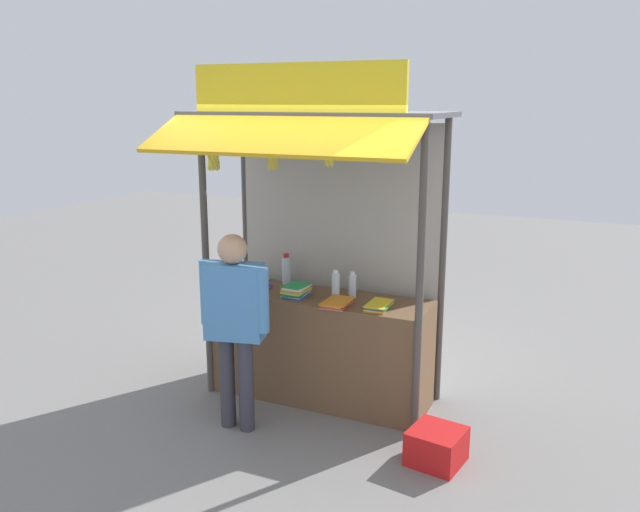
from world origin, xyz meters
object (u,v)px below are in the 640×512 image
magazine_stack_far_left (256,288)px  plastic_crate (436,446)px  water_bottle_back_left (286,270)px  magazine_stack_right (296,291)px  water_bottle_back_right (352,285)px  vendor_person (235,314)px  water_bottle_far_right (237,270)px  magazine_stack_rear_center (337,303)px  water_bottle_mid_left (336,285)px  banana_bunch_inner_left (330,156)px  banana_bunch_leftmost (213,160)px  magazine_stack_front_left (379,305)px  banana_bunch_rightmost (272,160)px

magazine_stack_far_left → plastic_crate: (1.78, -0.57, -0.81)m
water_bottle_back_left → magazine_stack_right: water_bottle_back_left is taller
water_bottle_back_right → vendor_person: (-0.63, -0.84, -0.08)m
water_bottle_far_right → magazine_stack_rear_center: size_ratio=0.84×
water_bottle_far_right → water_bottle_back_left: (0.41, 0.17, 0.01)m
magazine_stack_right → water_bottle_mid_left: bearing=16.3°
banana_bunch_inner_left → vendor_person: bearing=-148.6°
water_bottle_back_left → magazine_stack_far_left: size_ratio=0.94×
water_bottle_mid_left → banana_bunch_leftmost: size_ratio=0.73×
water_bottle_far_right → banana_bunch_inner_left: banana_bunch_inner_left is taller
magazine_stack_front_left → banana_bunch_inner_left: (-0.31, -0.29, 1.19)m
banana_bunch_leftmost → magazine_stack_right: bearing=28.1°
water_bottle_mid_left → banana_bunch_leftmost: banana_bunch_leftmost is taller
water_bottle_far_right → vendor_person: 0.96m
magazine_stack_right → banana_bunch_rightmost: banana_bunch_rightmost is taller
water_bottle_far_right → banana_bunch_rightmost: size_ratio=0.85×
water_bottle_mid_left → banana_bunch_inner_left: size_ratio=0.93×
magazine_stack_far_left → banana_bunch_rightmost: size_ratio=0.96×
water_bottle_mid_left → magazine_stack_rear_center: bearing=-63.9°
magazine_stack_far_left → plastic_crate: size_ratio=0.82×
water_bottle_mid_left → magazine_stack_rear_center: size_ratio=0.78×
magazine_stack_front_left → magazine_stack_far_left: bearing=178.2°
magazine_stack_rear_center → banana_bunch_inner_left: (0.03, -0.22, 1.19)m
water_bottle_back_right → magazine_stack_front_left: 0.35m
magazine_stack_rear_center → plastic_crate: (0.97, -0.46, -0.81)m
water_bottle_back_right → magazine_stack_front_left: bearing=-30.2°
banana_bunch_leftmost → water_bottle_back_left: bearing=62.2°
plastic_crate → water_bottle_far_right: bearing=161.5°
magazine_stack_rear_center → banana_bunch_rightmost: (-0.45, -0.22, 1.15)m
water_bottle_back_left → water_bottle_far_right: bearing=-157.9°
water_bottle_far_right → banana_bunch_leftmost: 1.12m
banana_bunch_inner_left → vendor_person: (-0.62, -0.38, -1.19)m
water_bottle_back_left → water_bottle_mid_left: water_bottle_back_left is taller
magazine_stack_rear_center → magazine_stack_front_left: bearing=11.9°
banana_bunch_inner_left → banana_bunch_leftmost: size_ratio=0.78×
magazine_stack_rear_center → vendor_person: size_ratio=0.20×
water_bottle_back_left → magazine_stack_rear_center: size_ratio=0.90×
water_bottle_mid_left → magazine_stack_right: bearing=-163.7°
magazine_stack_right → magazine_stack_rear_center: (0.41, -0.08, -0.03)m
banana_bunch_leftmost → magazine_stack_far_left: bearing=62.9°
banana_bunch_rightmost → magazine_stack_right: bearing=82.2°
banana_bunch_rightmost → vendor_person: banana_bunch_rightmost is taller
water_bottle_mid_left → banana_bunch_leftmost: (-0.90, -0.40, 1.03)m
banana_bunch_rightmost → magazine_stack_front_left: bearing=20.5°
water_bottle_far_right → plastic_crate: size_ratio=0.73×
water_bottle_back_right → magazine_stack_far_left: bearing=-171.1°
water_bottle_mid_left → plastic_crate: 1.53m
magazine_stack_rear_center → banana_bunch_inner_left: bearing=-83.1°
magazine_stack_rear_center → vendor_person: bearing=-134.7°
magazine_stack_right → banana_bunch_leftmost: bearing=-151.9°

